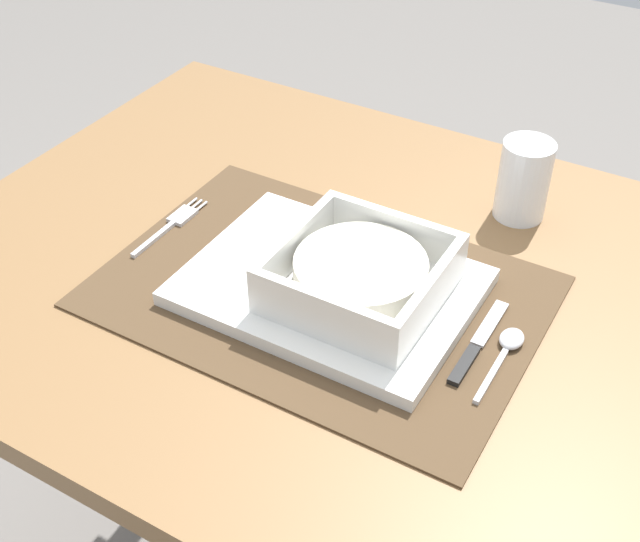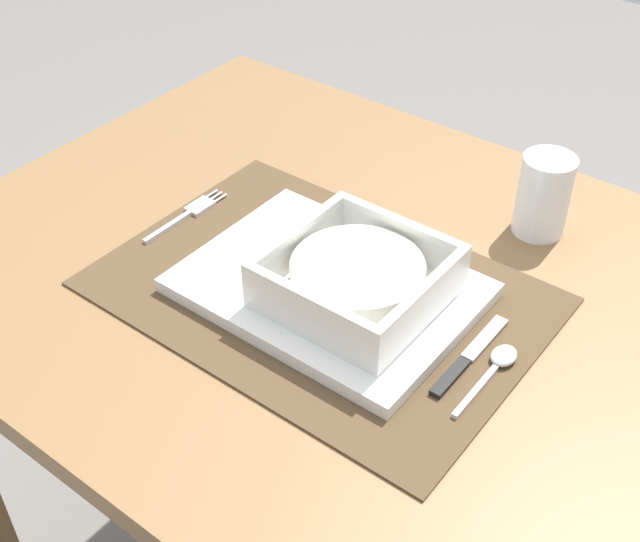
% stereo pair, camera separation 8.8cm
% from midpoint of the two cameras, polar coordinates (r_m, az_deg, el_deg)
% --- Properties ---
extents(dining_table, '(0.98, 0.72, 0.76)m').
position_cam_midpoint_polar(dining_table, '(0.99, -0.47, -5.59)').
color(dining_table, brown).
rests_on(dining_table, ground).
extents(placemat, '(0.46, 0.32, 0.00)m').
position_cam_midpoint_polar(placemat, '(0.90, -2.80, -1.53)').
color(placemat, '#4C3823').
rests_on(placemat, dining_table).
extents(serving_plate, '(0.30, 0.22, 0.02)m').
position_cam_midpoint_polar(serving_plate, '(0.89, -2.19, -1.20)').
color(serving_plate, white).
rests_on(serving_plate, placemat).
extents(porridge_bowl, '(0.17, 0.17, 0.05)m').
position_cam_midpoint_polar(porridge_bowl, '(0.85, -0.16, -0.49)').
color(porridge_bowl, white).
rests_on(porridge_bowl, serving_plate).
extents(fork, '(0.02, 0.13, 0.00)m').
position_cam_midpoint_polar(fork, '(1.01, -12.42, 3.18)').
color(fork, silver).
rests_on(fork, placemat).
extents(spoon, '(0.02, 0.11, 0.01)m').
position_cam_midpoint_polar(spoon, '(0.84, 9.83, -5.23)').
color(spoon, silver).
rests_on(spoon, placemat).
extents(butter_knife, '(0.01, 0.13, 0.01)m').
position_cam_midpoint_polar(butter_knife, '(0.83, 7.62, -5.35)').
color(butter_knife, black).
rests_on(butter_knife, placemat).
extents(drinking_glass, '(0.06, 0.06, 0.10)m').
position_cam_midpoint_polar(drinking_glass, '(1.01, 11.34, 5.77)').
color(drinking_glass, white).
rests_on(drinking_glass, dining_table).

